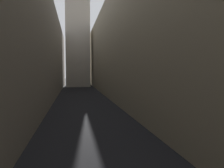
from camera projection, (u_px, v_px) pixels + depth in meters
ground_plane at (84, 105)px, 35.29m from camera, size 264.00×264.00×0.00m
building_block_left at (9, 47)px, 34.28m from camera, size 13.84×108.00×20.00m
building_block_right at (144, 44)px, 38.71m from camera, size 12.08×108.00×22.12m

